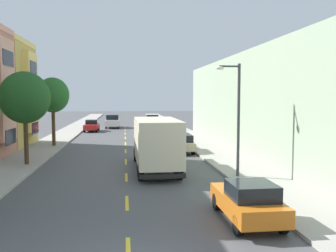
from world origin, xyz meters
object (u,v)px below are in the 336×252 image
(parked_pickup_burgundy, at_px, (153,121))
(parked_hatchback_red, at_px, (92,126))
(street_tree_second, at_px, (25,98))
(parked_wagon_champagne, at_px, (180,142))
(delivery_box_truck, at_px, (156,140))
(parked_wagon_silver, at_px, (167,132))
(street_lamp, at_px, (236,111))
(moving_white_sedan, at_px, (113,121))
(street_tree_third, at_px, (53,95))
(parked_hatchback_orange, at_px, (248,201))

(parked_pickup_burgundy, distance_m, parked_hatchback_red, 11.06)
(street_tree_second, xyz_separation_m, parked_wagon_champagne, (10.82, 4.95, -3.63))
(delivery_box_truck, relative_size, parked_wagon_silver, 1.71)
(street_tree_second, distance_m, delivery_box_truck, 8.91)
(street_lamp, bearing_deg, delivery_box_truck, 145.80)
(street_tree_second, height_order, moving_white_sedan, street_tree_second)
(delivery_box_truck, bearing_deg, street_lamp, -34.20)
(street_tree_third, bearing_deg, delivery_box_truck, -54.83)
(parked_wagon_silver, bearing_deg, moving_white_sedan, 111.34)
(parked_pickup_burgundy, bearing_deg, parked_hatchback_orange, -89.88)
(street_tree_third, distance_m, parked_wagon_silver, 12.29)
(parked_pickup_burgundy, height_order, parked_hatchback_red, parked_pickup_burgundy)
(parked_wagon_champagne, distance_m, moving_white_sedan, 25.46)
(street_lamp, height_order, parked_wagon_silver, street_lamp)
(street_lamp, height_order, parked_wagon_champagne, street_lamp)
(parked_hatchback_red, bearing_deg, parked_wagon_silver, -50.06)
(street_tree_second, relative_size, parked_wagon_silver, 1.27)
(parked_wagon_silver, bearing_deg, parked_wagon_champagne, -89.66)
(street_tree_third, relative_size, moving_white_sedan, 1.27)
(street_lamp, bearing_deg, parked_hatchback_red, 109.26)
(street_lamp, distance_m, parked_hatchback_red, 31.24)
(street_tree_second, bearing_deg, street_tree_third, 90.00)
(parked_wagon_silver, relative_size, parked_wagon_champagne, 1.00)
(parked_hatchback_orange, bearing_deg, parked_hatchback_red, 103.42)
(delivery_box_truck, distance_m, parked_pickup_burgundy, 33.67)
(parked_hatchback_red, height_order, parked_hatchback_orange, same)
(parked_wagon_silver, height_order, moving_white_sedan, moving_white_sedan)
(street_lamp, xyz_separation_m, parked_wagon_champagne, (-1.51, 10.08, -2.93))
(parked_hatchback_orange, bearing_deg, parked_pickup_burgundy, 90.12)
(street_tree_second, xyz_separation_m, street_tree_third, (0.00, 9.32, 0.20))
(street_lamp, bearing_deg, parked_pickup_burgundy, 92.69)
(parked_pickup_burgundy, distance_m, moving_white_sedan, 6.24)
(street_tree_second, xyz_separation_m, street_lamp, (12.33, -5.13, -0.70))
(street_lamp, distance_m, delivery_box_truck, 5.34)
(parked_pickup_burgundy, relative_size, parked_hatchback_red, 1.33)
(street_tree_third, height_order, parked_pickup_burgundy, street_tree_third)
(parked_pickup_burgundy, bearing_deg, street_tree_third, -115.85)
(parked_hatchback_red, bearing_deg, street_tree_third, -97.92)
(delivery_box_truck, bearing_deg, street_tree_third, 125.17)
(street_tree_third, xyz_separation_m, parked_pickup_burgundy, (10.62, 21.93, -3.81))
(parked_pickup_burgundy, distance_m, parked_hatchback_orange, 43.22)
(parked_pickup_burgundy, bearing_deg, delivery_box_truck, -94.13)
(street_lamp, bearing_deg, moving_white_sedan, 102.54)
(delivery_box_truck, height_order, parked_wagon_champagne, delivery_box_truck)
(moving_white_sedan, bearing_deg, street_tree_second, -98.82)
(street_tree_third, bearing_deg, parked_hatchback_orange, -63.29)
(delivery_box_truck, bearing_deg, parked_wagon_champagne, 70.16)
(street_lamp, height_order, parked_pickup_burgundy, street_lamp)
(parked_pickup_burgundy, relative_size, parked_hatchback_orange, 1.34)
(parked_wagon_champagne, xyz_separation_m, moving_white_sedan, (-6.22, 24.69, 0.18))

